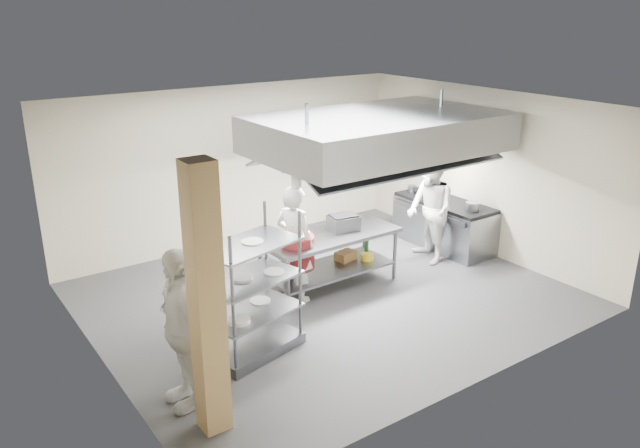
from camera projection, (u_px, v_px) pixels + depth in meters
floor at (327, 296)px, 9.89m from camera, size 7.00×7.00×0.00m
ceiling at (328, 106)px, 8.89m from camera, size 7.00×7.00×0.00m
wall_back at (234, 166)px, 11.70m from camera, size 7.00×0.00×7.00m
wall_left at (92, 257)px, 7.48m from camera, size 0.00×6.00×6.00m
wall_right at (484, 172)px, 11.29m from camera, size 0.00×6.00×6.00m
column at (207, 303)px, 6.35m from camera, size 0.30×0.30×3.00m
exhaust_hood at (378, 133)px, 10.10m from camera, size 4.00×2.50×0.60m
hood_strip_a at (334, 160)px, 9.72m from camera, size 1.60×0.12×0.04m
hood_strip_b at (418, 145)px, 10.70m from camera, size 1.60×0.12×0.04m
wall_shelf at (317, 155)px, 12.55m from camera, size 1.50×0.28×0.04m
island at (329, 260)px, 10.09m from camera, size 2.30×0.98×0.91m
island_worktop at (330, 236)px, 9.95m from camera, size 2.30×0.98×0.06m
island_undershelf at (329, 269)px, 10.15m from camera, size 2.11×0.89×0.04m
pass_rack at (251, 286)px, 8.01m from camera, size 1.40×1.01×1.90m
cooking_range at (444, 225)px, 11.81m from camera, size 0.80×2.00×0.84m
range_top at (445, 202)px, 11.66m from camera, size 0.78×1.96×0.06m
chef_head at (295, 244)px, 9.50m from camera, size 0.64×0.78×1.84m
chef_line at (430, 210)px, 10.94m from camera, size 0.96×1.10×1.91m
chef_plating at (182, 328)px, 6.94m from camera, size 0.52×1.15×1.93m
griddle at (343, 223)px, 10.11m from camera, size 0.52×0.43×0.23m
wicker_basket at (346, 256)px, 10.44m from camera, size 0.37×0.29×0.15m
stockpot at (430, 196)px, 11.66m from camera, size 0.24×0.24×0.17m
plate_stack at (252, 310)px, 8.12m from camera, size 0.28×0.28×0.05m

